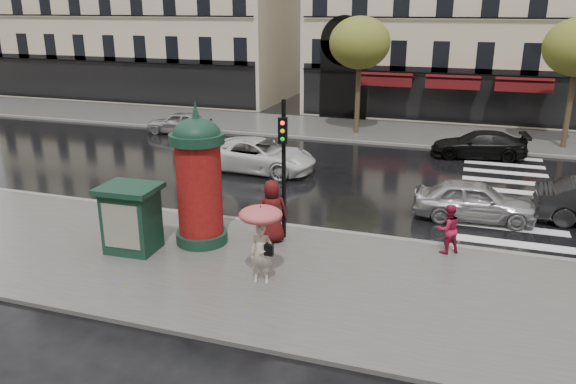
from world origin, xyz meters
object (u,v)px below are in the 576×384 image
(car_white, at_px, (257,155))
(woman_red, at_px, (448,229))
(traffic_light, at_px, (283,157))
(man_burgundy, at_px, (272,211))
(woman_umbrella, at_px, (261,232))
(newsstand, at_px, (131,218))
(morris_column, at_px, (199,177))
(car_far_silver, at_px, (179,123))
(car_black, at_px, (479,145))
(car_silver, at_px, (474,200))

(car_white, bearing_deg, woman_red, -124.56)
(traffic_light, bearing_deg, man_burgundy, -125.87)
(woman_umbrella, bearing_deg, traffic_light, 97.69)
(traffic_light, xyz_separation_m, car_white, (-3.72, 7.22, -2.05))
(woman_umbrella, height_order, car_white, woman_umbrella)
(newsstand, bearing_deg, car_white, 88.32)
(morris_column, distance_m, car_far_silver, 16.67)
(man_burgundy, height_order, car_black, man_burgundy)
(man_burgundy, height_order, car_white, man_burgundy)
(woman_umbrella, relative_size, car_black, 0.48)
(woman_umbrella, distance_m, newsstand, 4.48)
(traffic_light, height_order, car_black, traffic_light)
(car_black, height_order, car_far_silver, car_black)
(woman_umbrella, xyz_separation_m, woman_red, (4.57, 3.52, -0.69))
(car_black, bearing_deg, car_far_silver, -98.35)
(car_white, relative_size, car_black, 1.18)
(morris_column, xyz_separation_m, car_black, (8.09, 13.99, -1.58))
(car_far_silver, bearing_deg, car_white, 47.10)
(morris_column, xyz_separation_m, car_silver, (8.02, 5.04, -1.53))
(woman_umbrella, bearing_deg, car_black, 71.41)
(woman_red, bearing_deg, man_burgundy, -23.67)
(newsstand, height_order, car_silver, newsstand)
(traffic_light, distance_m, car_black, 14.29)
(car_silver, height_order, car_black, car_silver)
(woman_red, distance_m, car_white, 10.99)
(woman_umbrella, distance_m, woman_red, 5.81)
(man_burgundy, height_order, car_silver, man_burgundy)
(morris_column, bearing_deg, woman_red, 12.33)
(woman_umbrella, distance_m, car_black, 16.81)
(woman_umbrella, distance_m, car_white, 11.06)
(morris_column, relative_size, traffic_light, 1.01)
(morris_column, bearing_deg, newsstand, -143.87)
(morris_column, height_order, newsstand, morris_column)
(newsstand, bearing_deg, woman_umbrella, -9.07)
(woman_umbrella, xyz_separation_m, car_white, (-4.13, 10.23, -0.83))
(man_burgundy, distance_m, morris_column, 2.47)
(woman_red, distance_m, man_burgundy, 5.31)
(morris_column, bearing_deg, car_white, 99.47)
(morris_column, height_order, car_black, morris_column)
(woman_red, distance_m, car_far_silver, 20.29)
(man_burgundy, bearing_deg, woman_red, 160.59)
(newsstand, distance_m, car_silver, 11.54)
(man_burgundy, height_order, traffic_light, traffic_light)
(car_far_silver, bearing_deg, morris_column, 27.54)
(man_burgundy, bearing_deg, newsstand, -1.19)
(car_white, bearing_deg, traffic_light, -149.65)
(woman_umbrella, xyz_separation_m, car_silver, (5.28, 6.96, -0.86))
(woman_red, xyz_separation_m, car_white, (-8.70, 6.71, -0.14))
(traffic_light, xyz_separation_m, car_far_silver, (-10.92, 13.11, -2.13))
(morris_column, height_order, car_white, morris_column)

